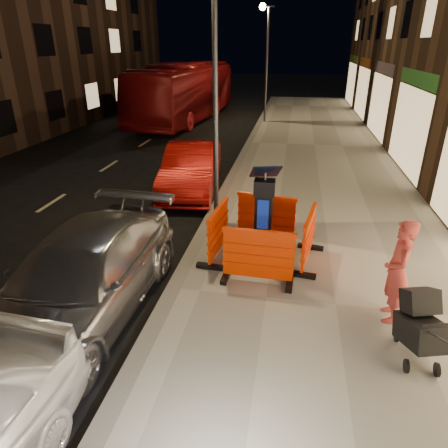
% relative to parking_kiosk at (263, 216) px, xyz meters
% --- Properties ---
extents(ground_plane, '(120.00, 120.00, 0.00)m').
position_rel_parking_kiosk_xyz_m(ground_plane, '(-1.54, -1.46, -1.14)').
color(ground_plane, black).
rests_on(ground_plane, ground).
extents(sidewalk, '(6.00, 60.00, 0.15)m').
position_rel_parking_kiosk_xyz_m(sidewalk, '(1.46, -1.46, -1.06)').
color(sidewalk, '#9A978C').
rests_on(sidewalk, ground).
extents(kerb, '(0.30, 60.00, 0.15)m').
position_rel_parking_kiosk_xyz_m(kerb, '(-1.54, -1.46, -1.06)').
color(kerb, slate).
rests_on(kerb, ground).
extents(parking_kiosk, '(0.70, 0.70, 1.97)m').
position_rel_parking_kiosk_xyz_m(parking_kiosk, '(0.00, 0.00, 0.00)').
color(parking_kiosk, black).
rests_on(parking_kiosk, sidewalk).
extents(barrier_front, '(1.43, 0.64, 1.10)m').
position_rel_parking_kiosk_xyz_m(barrier_front, '(0.00, -0.95, -0.44)').
color(barrier_front, '#F73100').
rests_on(barrier_front, sidewalk).
extents(barrier_back, '(1.49, 0.83, 1.10)m').
position_rel_parking_kiosk_xyz_m(barrier_back, '(0.00, 0.95, -0.44)').
color(barrier_back, '#F73100').
rests_on(barrier_back, sidewalk).
extents(barrier_kerbside, '(0.71, 1.46, 1.10)m').
position_rel_parking_kiosk_xyz_m(barrier_kerbside, '(-0.95, 0.00, -0.44)').
color(barrier_kerbside, '#F73100').
rests_on(barrier_kerbside, sidewalk).
extents(barrier_bldgside, '(0.81, 1.49, 1.10)m').
position_rel_parking_kiosk_xyz_m(barrier_bldgside, '(0.95, 0.00, -0.44)').
color(barrier_bldgside, '#F73100').
rests_on(barrier_bldgside, sidewalk).
extents(car_silver, '(2.24, 5.13, 1.47)m').
position_rel_parking_kiosk_xyz_m(car_silver, '(-2.91, -2.25, -1.14)').
color(car_silver, '#BCBCC1').
rests_on(car_silver, ground).
extents(car_red, '(2.08, 4.66, 1.49)m').
position_rel_parking_kiosk_xyz_m(car_red, '(-2.64, 4.37, -1.14)').
color(car_red, '#940D0B').
rests_on(car_red, ground).
extents(bus_doubledecker, '(3.76, 12.20, 3.35)m').
position_rel_parking_kiosk_xyz_m(bus_doubledecker, '(-6.17, 16.95, -1.14)').
color(bus_doubledecker, maroon).
rests_on(bus_doubledecker, ground).
extents(man, '(0.47, 0.68, 1.78)m').
position_rel_parking_kiosk_xyz_m(man, '(2.30, -1.67, -0.09)').
color(man, '#BD3B33').
rests_on(man, sidewalk).
extents(stroller, '(0.72, 0.92, 1.01)m').
position_rel_parking_kiosk_xyz_m(stroller, '(2.50, -2.57, -0.48)').
color(stroller, black).
rests_on(stroller, sidewalk).
extents(street_lamp_mid, '(0.12, 0.12, 6.00)m').
position_rel_parking_kiosk_xyz_m(street_lamp_mid, '(-1.29, 1.54, 2.01)').
color(street_lamp_mid, '#3F3F44').
rests_on(street_lamp_mid, sidewalk).
extents(street_lamp_far, '(0.12, 0.12, 6.00)m').
position_rel_parking_kiosk_xyz_m(street_lamp_far, '(-1.29, 16.54, 2.01)').
color(street_lamp_far, '#3F3F44').
rests_on(street_lamp_far, sidewalk).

